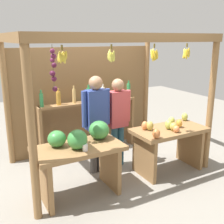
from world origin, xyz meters
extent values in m
plane|color=gray|center=(0.00, 0.00, 0.00)|extent=(12.00, 12.00, 0.00)
cylinder|color=olive|center=(-1.43, -0.89, 1.10)|extent=(0.10, 0.10, 2.20)
cylinder|color=olive|center=(1.43, -0.89, 1.10)|extent=(0.10, 0.10, 2.20)
cylinder|color=olive|center=(-1.43, 0.89, 1.10)|extent=(0.10, 0.10, 2.20)
cylinder|color=olive|center=(1.43, 0.89, 1.10)|extent=(0.10, 0.10, 2.20)
cube|color=olive|center=(0.00, -0.89, 2.14)|extent=(2.97, 0.12, 0.12)
cube|color=olive|center=(-1.43, 0.00, 2.14)|extent=(0.12, 1.87, 0.12)
cube|color=olive|center=(1.43, 0.00, 2.14)|extent=(0.12, 1.87, 0.12)
cube|color=brown|center=(0.00, 0.91, 0.99)|extent=(2.87, 0.04, 1.98)
cylinder|color=brown|center=(1.00, -0.71, 2.03)|extent=(0.02, 0.02, 0.06)
ellipsoid|color=gold|center=(1.03, -0.71, 1.93)|extent=(0.04, 0.07, 0.15)
ellipsoid|color=gold|center=(1.02, -0.67, 1.89)|extent=(0.07, 0.06, 0.15)
ellipsoid|color=gold|center=(1.00, -0.67, 1.90)|extent=(0.09, 0.05, 0.15)
ellipsoid|color=gold|center=(0.98, -0.70, 1.92)|extent=(0.05, 0.08, 0.15)
ellipsoid|color=gold|center=(0.98, -0.72, 1.89)|extent=(0.05, 0.07, 0.15)
ellipsoid|color=gold|center=(1.00, -0.74, 1.91)|extent=(0.09, 0.04, 0.15)
ellipsoid|color=gold|center=(1.02, -0.73, 1.92)|extent=(0.07, 0.06, 0.15)
cylinder|color=brown|center=(0.36, -0.75, 2.03)|extent=(0.02, 0.02, 0.06)
ellipsoid|color=gold|center=(0.39, -0.74, 1.90)|extent=(0.04, 0.07, 0.15)
ellipsoid|color=gold|center=(0.37, -0.72, 1.89)|extent=(0.06, 0.05, 0.16)
ellipsoid|color=gold|center=(0.34, -0.72, 1.93)|extent=(0.09, 0.07, 0.16)
ellipsoid|color=gold|center=(0.32, -0.74, 1.91)|extent=(0.04, 0.09, 0.15)
ellipsoid|color=gold|center=(0.34, -0.78, 1.91)|extent=(0.08, 0.05, 0.16)
ellipsoid|color=gold|center=(0.38, -0.78, 1.91)|extent=(0.08, 0.07, 0.16)
cylinder|color=brown|center=(-0.36, -0.81, 2.03)|extent=(0.02, 0.02, 0.06)
ellipsoid|color=#D1CC4C|center=(-0.33, -0.81, 1.93)|extent=(0.04, 0.08, 0.14)
ellipsoid|color=#D1CC4C|center=(-0.33, -0.78, 1.91)|extent=(0.07, 0.07, 0.14)
ellipsoid|color=#D1CC4C|center=(-0.37, -0.77, 1.93)|extent=(0.07, 0.05, 0.14)
ellipsoid|color=#D1CC4C|center=(-0.38, -0.80, 1.92)|extent=(0.05, 0.06, 0.14)
ellipsoid|color=#D1CC4C|center=(-0.39, -0.83, 1.90)|extent=(0.06, 0.08, 0.14)
ellipsoid|color=#D1CC4C|center=(-0.36, -0.83, 1.91)|extent=(0.07, 0.04, 0.14)
ellipsoid|color=#D1CC4C|center=(-0.34, -0.83, 1.91)|extent=(0.06, 0.06, 0.14)
cylinder|color=brown|center=(-1.00, -0.81, 2.03)|extent=(0.02, 0.02, 0.06)
ellipsoid|color=gold|center=(-0.96, -0.81, 1.94)|extent=(0.04, 0.07, 0.12)
ellipsoid|color=gold|center=(-0.98, -0.79, 1.92)|extent=(0.05, 0.06, 0.13)
ellipsoid|color=gold|center=(-1.00, -0.78, 1.93)|extent=(0.07, 0.04, 0.13)
ellipsoid|color=gold|center=(-1.03, -0.78, 1.92)|extent=(0.07, 0.07, 0.13)
ellipsoid|color=gold|center=(-1.03, -0.81, 1.91)|extent=(0.04, 0.08, 0.12)
ellipsoid|color=gold|center=(-1.03, -0.84, 1.93)|extent=(0.05, 0.05, 0.13)
ellipsoid|color=gold|center=(-1.00, -0.84, 1.91)|extent=(0.08, 0.04, 0.12)
ellipsoid|color=gold|center=(-0.99, -0.83, 1.91)|extent=(0.05, 0.05, 0.13)
cylinder|color=#4C422D|center=(-1.02, -0.50, 1.79)|extent=(0.01, 0.01, 0.55)
sphere|color=#511938|center=(-1.02, -0.51, 1.98)|extent=(0.06, 0.06, 0.06)
sphere|color=#511938|center=(-1.01, -0.48, 1.92)|extent=(0.07, 0.07, 0.07)
sphere|color=#601E42|center=(-1.02, -0.48, 1.87)|extent=(0.06, 0.06, 0.06)
sphere|color=#47142D|center=(-1.01, -0.52, 1.81)|extent=(0.07, 0.07, 0.07)
sphere|color=#47142D|center=(-1.04, -0.48, 1.71)|extent=(0.06, 0.06, 0.06)
sphere|color=#47142D|center=(-1.04, -0.51, 1.71)|extent=(0.07, 0.07, 0.07)
sphere|color=#47142D|center=(-1.02, -0.51, 1.64)|extent=(0.07, 0.07, 0.07)
sphere|color=#47142D|center=(-1.00, -0.47, 1.50)|extent=(0.07, 0.07, 0.07)
cube|color=olive|center=(-0.79, -0.67, 0.70)|extent=(1.20, 0.64, 0.06)
cube|color=olive|center=(-1.27, -0.67, 0.33)|extent=(0.06, 0.58, 0.67)
cube|color=olive|center=(-0.31, -0.67, 0.33)|extent=(0.06, 0.58, 0.67)
ellipsoid|color=#38843D|center=(-0.41, -0.54, 0.86)|extent=(0.31, 0.31, 0.27)
ellipsoid|color=#38843D|center=(-1.04, -0.53, 0.84)|extent=(0.35, 0.35, 0.22)
ellipsoid|color=#38843D|center=(-0.82, -0.74, 0.86)|extent=(0.37, 0.37, 0.26)
cylinder|color=white|center=(-0.77, -0.85, 0.77)|extent=(0.07, 0.07, 0.09)
cube|color=olive|center=(0.79, -0.67, 0.70)|extent=(1.20, 0.64, 0.06)
cube|color=olive|center=(0.31, -0.67, 0.33)|extent=(0.06, 0.58, 0.67)
cube|color=olive|center=(1.27, -0.67, 0.33)|extent=(0.06, 0.58, 0.67)
ellipsoid|color=gold|center=(0.96, -0.70, 0.80)|extent=(0.12, 0.12, 0.13)
ellipsoid|color=#CC7038|center=(0.32, -0.93, 0.80)|extent=(0.12, 0.12, 0.14)
ellipsoid|color=#A8B24C|center=(1.31, -0.46, 0.80)|extent=(0.12, 0.12, 0.14)
ellipsoid|color=#A8B24C|center=(0.75, -0.69, 0.81)|extent=(0.16, 0.16, 0.15)
ellipsoid|color=#E07F47|center=(0.75, -0.87, 0.78)|extent=(0.13, 0.13, 0.11)
ellipsoid|color=#E07F47|center=(0.40, -0.53, 0.80)|extent=(0.14, 0.14, 0.14)
ellipsoid|color=#B79E47|center=(0.76, -0.79, 0.80)|extent=(0.15, 0.15, 0.13)
ellipsoid|color=#B79E47|center=(0.45, -0.59, 0.81)|extent=(0.12, 0.12, 0.15)
ellipsoid|color=#A8B24C|center=(0.97, -0.50, 0.79)|extent=(0.15, 0.15, 0.12)
cube|color=olive|center=(-0.96, 0.67, 0.50)|extent=(0.05, 0.20, 1.00)
cube|color=olive|center=(0.90, 0.67, 0.50)|extent=(0.05, 0.20, 1.00)
cube|color=olive|center=(-0.03, 0.67, 0.98)|extent=(1.86, 0.22, 0.04)
cylinder|color=#338C4C|center=(-0.90, 0.67, 1.12)|extent=(0.07, 0.07, 0.23)
cylinder|color=#338C4C|center=(-0.90, 0.67, 1.26)|extent=(0.03, 0.03, 0.06)
cylinder|color=gold|center=(-0.60, 0.67, 1.12)|extent=(0.08, 0.08, 0.23)
cylinder|color=gold|center=(-0.60, 0.67, 1.26)|extent=(0.04, 0.04, 0.06)
cylinder|color=#D8B266|center=(-0.31, 0.67, 1.13)|extent=(0.06, 0.06, 0.26)
cylinder|color=#D8B266|center=(-0.31, 0.67, 1.29)|extent=(0.03, 0.03, 0.06)
cylinder|color=#338C4C|center=(-0.03, 0.67, 1.12)|extent=(0.08, 0.08, 0.25)
cylinder|color=#338C4C|center=(-0.03, 0.67, 1.28)|extent=(0.04, 0.04, 0.06)
cylinder|color=silver|center=(0.27, 0.67, 1.12)|extent=(0.07, 0.07, 0.24)
cylinder|color=silver|center=(0.27, 0.67, 1.27)|extent=(0.03, 0.03, 0.06)
cylinder|color=#338C4C|center=(0.55, 0.67, 1.15)|extent=(0.06, 0.06, 0.29)
cylinder|color=#338C4C|center=(0.55, 0.67, 1.32)|extent=(0.03, 0.03, 0.06)
cylinder|color=#338C4C|center=(0.84, 0.67, 1.13)|extent=(0.07, 0.07, 0.26)
cylinder|color=#338C4C|center=(0.84, 0.67, 1.29)|extent=(0.03, 0.03, 0.06)
cylinder|color=#454240|center=(-0.33, -0.15, 0.37)|extent=(0.11, 0.11, 0.74)
cylinder|color=#454240|center=(-0.21, -0.15, 0.37)|extent=(0.11, 0.11, 0.74)
cube|color=#2D428C|center=(-0.27, -0.15, 1.06)|extent=(0.32, 0.19, 0.63)
cylinder|color=#2D428C|center=(-0.47, -0.15, 1.09)|extent=(0.08, 0.08, 0.56)
cylinder|color=#2D428C|center=(-0.07, -0.15, 1.09)|extent=(0.08, 0.08, 0.56)
sphere|color=#997051|center=(-0.27, -0.15, 1.48)|extent=(0.21, 0.21, 0.21)
cylinder|color=#2A586C|center=(0.09, -0.10, 0.35)|extent=(0.11, 0.11, 0.71)
cylinder|color=#2A586C|center=(0.21, -0.10, 0.35)|extent=(0.11, 0.11, 0.71)
cube|color=#BF474C|center=(0.15, -0.10, 1.00)|extent=(0.32, 0.19, 0.60)
cylinder|color=#BF474C|center=(-0.05, -0.10, 1.03)|extent=(0.08, 0.08, 0.54)
cylinder|color=#BF474C|center=(0.35, -0.10, 1.03)|extent=(0.08, 0.08, 0.54)
sphere|color=#997051|center=(0.15, -0.10, 1.40)|extent=(0.20, 0.20, 0.20)
camera|label=1|loc=(-2.05, -3.89, 2.14)|focal=44.06mm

